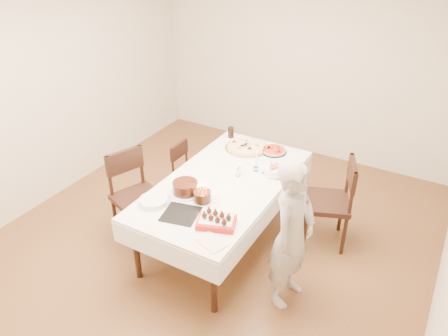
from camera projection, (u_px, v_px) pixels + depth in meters
The scene contains 22 objects.
floor at pixel (215, 238), 4.90m from camera, with size 5.00×5.00×0.00m, color brown.
wall_back at pixel (306, 63), 6.09m from camera, with size 4.50×0.04×2.70m, color beige.
wall_left at pixel (52, 89), 5.19m from camera, with size 0.04×5.00×2.70m, color beige.
dining_table at pixel (224, 211), 4.72m from camera, with size 1.14×2.14×0.75m, color silver.
chair_right_savory at pixel (326, 202), 4.63m from camera, with size 0.52×0.52×1.02m, color black, non-canonical shape.
chair_left_savory at pixel (191, 174), 5.37m from camera, with size 0.39×0.39×0.77m, color black, non-canonical shape.
chair_left_dessert at pixel (138, 199), 4.68m from camera, with size 0.52×0.52×1.02m, color black, non-canonical shape.
person at pixel (292, 235), 3.81m from camera, with size 0.53×0.35×1.46m, color #B1ACA7.
pizza_white at pixel (247, 147), 5.15m from camera, with size 0.52×0.52×0.04m, color beige.
pizza_pepperoni at pixel (274, 150), 5.08m from camera, with size 0.30×0.30×0.04m, color red.
red_placemat at pixel (277, 172), 4.69m from camera, with size 0.24×0.24×0.01m, color #B21E1E.
pasta_bowl at pixel (275, 170), 4.64m from camera, with size 0.24×0.24×0.08m, color white.
taper_candle at pixel (256, 161), 4.66m from camera, with size 0.05×0.05×0.25m, color white.
shaker_pair at pixel (238, 173), 4.60m from camera, with size 0.08×0.08×0.09m, color white, non-canonical shape.
cola_glass at pixel (231, 132), 5.39m from camera, with size 0.07×0.07×0.14m, color black.
layer_cake at pixel (185, 188), 4.31m from camera, with size 0.32×0.32×0.13m, color #34170D.
cake_board at pixel (181, 214), 4.04m from camera, with size 0.32×0.32×0.01m, color black.
birthday_cake at pixel (202, 193), 4.18m from camera, with size 0.17×0.17×0.16m, color #36170E.
strawberry_box at pixel (216, 221), 3.88m from camera, with size 0.34×0.23×0.08m, color red, non-canonical shape.
box_lid at pixel (211, 242), 3.70m from camera, with size 0.26×0.17×0.02m, color beige.
plate_stack at pixel (153, 201), 4.18m from camera, with size 0.27×0.27×0.06m, color white.
china_plate at pixel (156, 201), 4.21m from camera, with size 0.28×0.28×0.01m, color white.
Camera 1 is at (2.00, -3.26, 3.17)m, focal length 35.00 mm.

